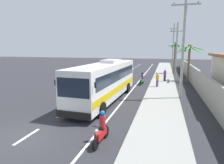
# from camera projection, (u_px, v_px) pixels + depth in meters

# --- Properties ---
(ground_plane) EXTENTS (160.00, 160.00, 0.00)m
(ground_plane) POSITION_uv_depth(u_px,v_px,m) (27.00, 136.00, 10.44)
(ground_plane) COLOR #28282D
(sidewalk_kerb) EXTENTS (3.20, 90.00, 0.14)m
(sidewalk_kerb) POSITION_uv_depth(u_px,v_px,m) (161.00, 98.00, 18.15)
(sidewalk_kerb) COLOR gray
(sidewalk_kerb) RESTS_ON ground
(lane_markings) EXTENTS (3.64, 71.00, 0.01)m
(lane_markings) POSITION_uv_depth(u_px,v_px,m) (124.00, 87.00, 23.76)
(lane_markings) COLOR white
(lane_markings) RESTS_ON ground
(boundary_wall) EXTENTS (0.24, 60.00, 2.29)m
(boundary_wall) POSITION_uv_depth(u_px,v_px,m) (199.00, 82.00, 20.77)
(boundary_wall) COLOR #9E998E
(boundary_wall) RESTS_ON ground
(coach_bus_foreground) EXTENTS (3.21, 12.17, 3.61)m
(coach_bus_foreground) POSITION_uv_depth(u_px,v_px,m) (106.00, 80.00, 17.48)
(coach_bus_foreground) COLOR silver
(coach_bus_foreground) RESTS_ON ground
(motorcycle_beside_bus) EXTENTS (0.56, 1.96, 1.63)m
(motorcycle_beside_bus) POSITION_uv_depth(u_px,v_px,m) (102.00, 130.00, 9.66)
(motorcycle_beside_bus) COLOR black
(motorcycle_beside_bus) RESTS_ON ground
(motorcycle_trailing) EXTENTS (0.56, 1.96, 1.55)m
(motorcycle_trailing) POSITION_uv_depth(u_px,v_px,m) (142.00, 79.00, 25.35)
(motorcycle_trailing) COLOR black
(motorcycle_trailing) RESTS_ON ground
(pedestrian_near_kerb) EXTENTS (0.36, 0.36, 1.67)m
(pedestrian_near_kerb) POSITION_uv_depth(u_px,v_px,m) (157.00, 79.00, 23.02)
(pedestrian_near_kerb) COLOR #75388E
(pedestrian_near_kerb) RESTS_ON sidewalk_kerb
(pedestrian_midwalk) EXTENTS (0.36, 0.36, 1.61)m
(pedestrian_midwalk) POSITION_uv_depth(u_px,v_px,m) (165.00, 75.00, 26.85)
(pedestrian_midwalk) COLOR black
(pedestrian_midwalk) RESTS_ON sidewalk_kerb
(utility_pole_mid) EXTENTS (2.42, 0.24, 10.21)m
(utility_pole_mid) POSITION_uv_depth(u_px,v_px,m) (184.00, 41.00, 17.12)
(utility_pole_mid) COLOR #9E9E99
(utility_pole_mid) RESTS_ON ground
(utility_pole_far) EXTENTS (2.18, 0.24, 8.56)m
(utility_pole_far) POSITION_uv_depth(u_px,v_px,m) (176.00, 49.00, 30.38)
(utility_pole_far) COLOR #9E9E99
(utility_pole_far) RESTS_ON ground
(utility_pole_distant) EXTENTS (2.00, 0.24, 10.14)m
(utility_pole_distant) POSITION_uv_depth(u_px,v_px,m) (173.00, 45.00, 43.41)
(utility_pole_distant) COLOR #9E9E99
(utility_pole_distant) RESTS_ON ground
(palm_nearest) EXTENTS (3.94, 3.69, 5.20)m
(palm_nearest) POSITION_uv_depth(u_px,v_px,m) (189.00, 54.00, 26.61)
(palm_nearest) COLOR brown
(palm_nearest) RESTS_ON ground
(palm_second) EXTENTS (2.85, 2.59, 5.75)m
(palm_second) POSITION_uv_depth(u_px,v_px,m) (175.00, 52.00, 34.86)
(palm_second) COLOR brown
(palm_second) RESTS_ON ground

